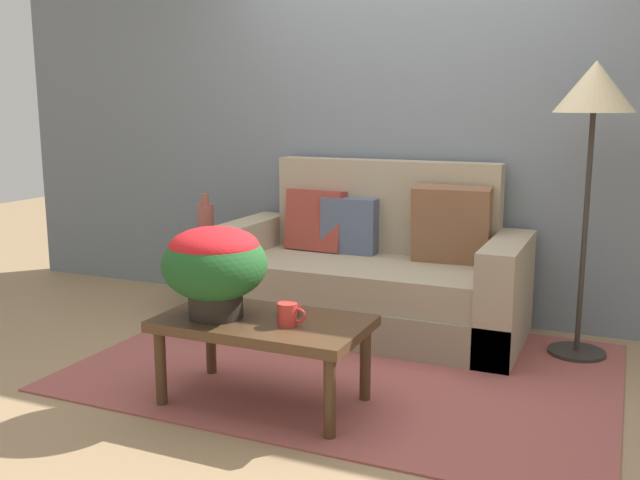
{
  "coord_description": "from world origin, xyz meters",
  "views": [
    {
      "loc": [
        1.34,
        -3.32,
        1.41
      ],
      "look_at": [
        -0.17,
        0.13,
        0.69
      ],
      "focal_mm": 39.97,
      "sensor_mm": 36.0,
      "label": 1
    }
  ],
  "objects_px": {
    "coffee_table": "(263,330)",
    "snack_bowl": "(290,308)",
    "potted_plant": "(215,263)",
    "coffee_mug": "(288,314)",
    "side_table": "(206,257)",
    "floor_lamp": "(594,106)",
    "couch": "(371,278)",
    "table_vase": "(206,218)"
  },
  "relations": [
    {
      "from": "floor_lamp",
      "to": "coffee_mug",
      "type": "relative_size",
      "value": 11.85
    },
    {
      "from": "couch",
      "to": "side_table",
      "type": "xyz_separation_m",
      "value": [
        -1.19,
        -0.06,
        0.04
      ]
    },
    {
      "from": "potted_plant",
      "to": "snack_bowl",
      "type": "relative_size",
      "value": 4.07
    },
    {
      "from": "coffee_table",
      "to": "potted_plant",
      "type": "bearing_deg",
      "value": -162.74
    },
    {
      "from": "potted_plant",
      "to": "coffee_mug",
      "type": "distance_m",
      "value": 0.43
    },
    {
      "from": "couch",
      "to": "coffee_table",
      "type": "relative_size",
      "value": 1.95
    },
    {
      "from": "potted_plant",
      "to": "snack_bowl",
      "type": "bearing_deg",
      "value": 29.42
    },
    {
      "from": "side_table",
      "to": "floor_lamp",
      "type": "relative_size",
      "value": 0.33
    },
    {
      "from": "couch",
      "to": "potted_plant",
      "type": "bearing_deg",
      "value": -101.89
    },
    {
      "from": "floor_lamp",
      "to": "coffee_mug",
      "type": "distance_m",
      "value": 2.01
    },
    {
      "from": "couch",
      "to": "coffee_mug",
      "type": "xyz_separation_m",
      "value": [
        0.08,
        -1.35,
        0.14
      ]
    },
    {
      "from": "floor_lamp",
      "to": "snack_bowl",
      "type": "height_order",
      "value": "floor_lamp"
    },
    {
      "from": "couch",
      "to": "snack_bowl",
      "type": "distance_m",
      "value": 1.21
    },
    {
      "from": "coffee_table",
      "to": "floor_lamp",
      "type": "height_order",
      "value": "floor_lamp"
    },
    {
      "from": "snack_bowl",
      "to": "potted_plant",
      "type": "bearing_deg",
      "value": -150.58
    },
    {
      "from": "coffee_table",
      "to": "floor_lamp",
      "type": "relative_size",
      "value": 0.6
    },
    {
      "from": "floor_lamp",
      "to": "potted_plant",
      "type": "height_order",
      "value": "floor_lamp"
    },
    {
      "from": "coffee_table",
      "to": "potted_plant",
      "type": "xyz_separation_m",
      "value": [
        -0.22,
        -0.07,
        0.32
      ]
    },
    {
      "from": "side_table",
      "to": "coffee_mug",
      "type": "height_order",
      "value": "side_table"
    },
    {
      "from": "side_table",
      "to": "floor_lamp",
      "type": "bearing_deg",
      "value": 1.34
    },
    {
      "from": "side_table",
      "to": "table_vase",
      "type": "distance_m",
      "value": 0.28
    },
    {
      "from": "coffee_mug",
      "to": "snack_bowl",
      "type": "bearing_deg",
      "value": 113.81
    },
    {
      "from": "floor_lamp",
      "to": "coffee_mug",
      "type": "height_order",
      "value": "floor_lamp"
    },
    {
      "from": "snack_bowl",
      "to": "coffee_mug",
      "type": "bearing_deg",
      "value": -66.19
    },
    {
      "from": "side_table",
      "to": "coffee_mug",
      "type": "distance_m",
      "value": 1.82
    },
    {
      "from": "coffee_mug",
      "to": "snack_bowl",
      "type": "distance_m",
      "value": 0.16
    },
    {
      "from": "couch",
      "to": "coffee_table",
      "type": "bearing_deg",
      "value": -93.25
    },
    {
      "from": "coffee_table",
      "to": "side_table",
      "type": "xyz_separation_m",
      "value": [
        -1.12,
        1.25,
        0.0
      ]
    },
    {
      "from": "coffee_table",
      "to": "side_table",
      "type": "distance_m",
      "value": 1.68
    },
    {
      "from": "side_table",
      "to": "table_vase",
      "type": "bearing_deg",
      "value": -13.99
    },
    {
      "from": "coffee_table",
      "to": "snack_bowl",
      "type": "height_order",
      "value": "snack_bowl"
    },
    {
      "from": "snack_bowl",
      "to": "coffee_table",
      "type": "bearing_deg",
      "value": -130.24
    },
    {
      "from": "coffee_table",
      "to": "snack_bowl",
      "type": "xyz_separation_m",
      "value": [
        0.09,
        0.1,
        0.09
      ]
    },
    {
      "from": "couch",
      "to": "coffee_mug",
      "type": "height_order",
      "value": "couch"
    },
    {
      "from": "potted_plant",
      "to": "couch",
      "type": "bearing_deg",
      "value": 78.11
    },
    {
      "from": "table_vase",
      "to": "potted_plant",
      "type": "bearing_deg",
      "value": -55.81
    },
    {
      "from": "coffee_mug",
      "to": "table_vase",
      "type": "relative_size",
      "value": 0.5
    },
    {
      "from": "coffee_mug",
      "to": "couch",
      "type": "bearing_deg",
      "value": 93.37
    },
    {
      "from": "floor_lamp",
      "to": "potted_plant",
      "type": "distance_m",
      "value": 2.18
    },
    {
      "from": "couch",
      "to": "table_vase",
      "type": "distance_m",
      "value": 1.22
    },
    {
      "from": "potted_plant",
      "to": "table_vase",
      "type": "distance_m",
      "value": 1.59
    },
    {
      "from": "coffee_table",
      "to": "potted_plant",
      "type": "relative_size",
      "value": 1.98
    }
  ]
}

